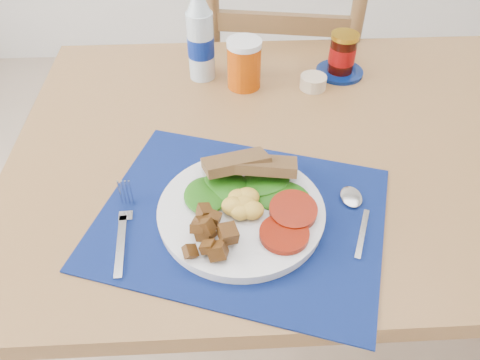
% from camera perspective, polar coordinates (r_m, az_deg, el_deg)
% --- Properties ---
extents(table, '(1.40, 0.90, 0.75)m').
position_cam_1_polar(table, '(1.09, 11.84, 1.67)').
color(table, brown).
rests_on(table, ground).
extents(chair_far, '(0.53, 0.51, 1.25)m').
position_cam_1_polar(chair_far, '(1.59, 5.14, 14.87)').
color(chair_far, brown).
rests_on(chair_far, ground).
extents(placemat, '(0.59, 0.52, 0.00)m').
position_cam_1_polar(placemat, '(0.84, 0.14, -4.47)').
color(placemat, black).
rests_on(placemat, table).
extents(breakfast_plate, '(0.29, 0.29, 0.07)m').
position_cam_1_polar(breakfast_plate, '(0.82, -0.24, -3.66)').
color(breakfast_plate, silver).
rests_on(breakfast_plate, placemat).
extents(fork, '(0.03, 0.19, 0.00)m').
position_cam_1_polar(fork, '(0.84, -13.96, -5.51)').
color(fork, '#B2B5BA').
rests_on(fork, placemat).
extents(spoon, '(0.05, 0.17, 0.00)m').
position_cam_1_polar(spoon, '(0.87, 13.78, -3.41)').
color(spoon, '#B2B5BA').
rests_on(spoon, placemat).
extents(water_bottle, '(0.07, 0.07, 0.22)m').
position_cam_1_polar(water_bottle, '(1.17, -4.83, 16.59)').
color(water_bottle, '#ADBFCC').
rests_on(water_bottle, table).
extents(juice_glass, '(0.08, 0.08, 0.11)m').
position_cam_1_polar(juice_glass, '(1.15, 0.51, 13.82)').
color(juice_glass, '#B34004').
rests_on(juice_glass, table).
extents(ramekin, '(0.06, 0.06, 0.03)m').
position_cam_1_polar(ramekin, '(1.18, 8.90, 11.70)').
color(ramekin, '#C8B192').
rests_on(ramekin, table).
extents(jam_on_saucer, '(0.12, 0.12, 0.11)m').
position_cam_1_polar(jam_on_saucer, '(1.23, 12.32, 14.49)').
color(jam_on_saucer, '#051855').
rests_on(jam_on_saucer, table).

